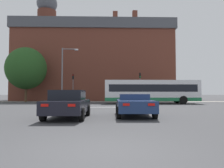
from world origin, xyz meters
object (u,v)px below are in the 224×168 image
Objects in this scene: traffic_light_far_right at (140,82)px; street_lamp_junction at (65,69)px; bus_crossing_lead at (151,91)px; car_roadster_right at (134,105)px; pedestrian_walking_east at (146,95)px; traffic_light_far_left at (73,83)px; car_saloon_left at (68,104)px; pedestrian_waiting at (56,96)px.

street_lamp_junction is at bearing -146.05° from traffic_light_far_right.
bus_crossing_lead is 11.25m from street_lamp_junction.
pedestrian_walking_east is at bearing 79.28° from car_roadster_right.
traffic_light_far_right is 10.49m from traffic_light_far_left.
car_roadster_right is 22.20m from traffic_light_far_right.
street_lamp_junction is (-6.72, 14.67, 3.63)m from car_roadster_right.
bus_crossing_lead is at bearing -28.62° from traffic_light_far_left.
traffic_light_far_left is at bearing -176.39° from traffic_light_far_right.
car_roadster_right is 0.64× the size of street_lamp_junction.
traffic_light_far_left is at bearing 99.56° from car_saloon_left.
car_saloon_left is at bearing -82.09° from traffic_light_far_left.
car_saloon_left is 3.75m from car_roadster_right.
traffic_light_far_left is 0.61× the size of street_lamp_junction.
bus_crossing_lead is at bearing 76.20° from car_roadster_right.
traffic_light_far_right is 12.73m from street_lamp_junction.
street_lamp_junction is 8.50m from pedestrian_waiting.
car_saloon_left is 23.70m from pedestrian_waiting.
pedestrian_waiting is at bearing 105.90° from car_saloon_left.
street_lamp_junction reaches higher than pedestrian_walking_east.
traffic_light_far_right is at bearing -102.54° from pedestrian_walking_east.
traffic_light_far_right is (3.78, 21.75, 2.39)m from car_roadster_right.
street_lamp_junction is at bearing -54.47° from pedestrian_walking_east.
street_lamp_junction is at bearing -87.47° from bus_crossing_lead.
pedestrian_walking_east is (11.39, 0.37, -1.82)m from traffic_light_far_left.
car_roadster_right is 0.38× the size of bus_crossing_lead.
traffic_light_far_left is at bearing -157.50° from pedestrian_waiting.
pedestrian_waiting is (-13.24, 0.24, -2.12)m from traffic_light_far_right.
car_roadster_right is 16.54m from street_lamp_junction.
bus_crossing_lead is 6.35m from pedestrian_walking_east.
car_saloon_left is 2.67× the size of pedestrian_waiting.
traffic_light_far_right reaches higher than traffic_light_far_left.
car_roadster_right is at bearing -65.38° from street_lamp_junction.
bus_crossing_lead is 6.72× the size of pedestrian_walking_east.
traffic_light_far_right is at bearing 3.61° from traffic_light_far_left.
car_roadster_right is 23.93m from pedestrian_waiting.
street_lamp_junction reaches higher than car_roadster_right.
pedestrian_walking_east is at bearing -17.37° from traffic_light_far_right.
bus_crossing_lead is at bearing 65.83° from car_saloon_left.
car_roadster_right is 21.97m from pedestrian_walking_east.
bus_crossing_lead is 15.27m from pedestrian_waiting.
traffic_light_far_left reaches higher than car_saloon_left.
pedestrian_walking_east is at bearing 30.69° from street_lamp_junction.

